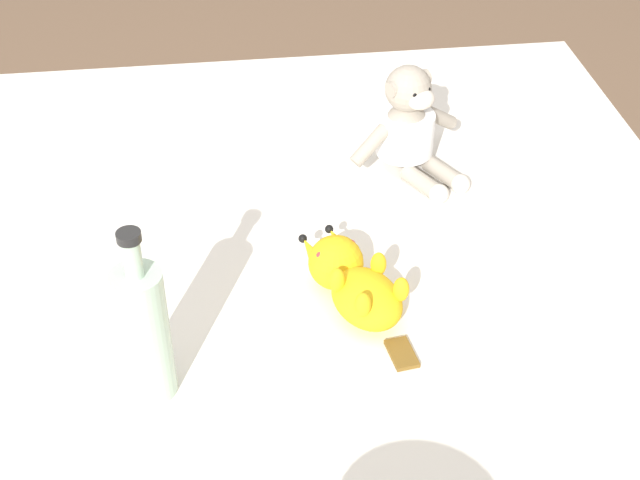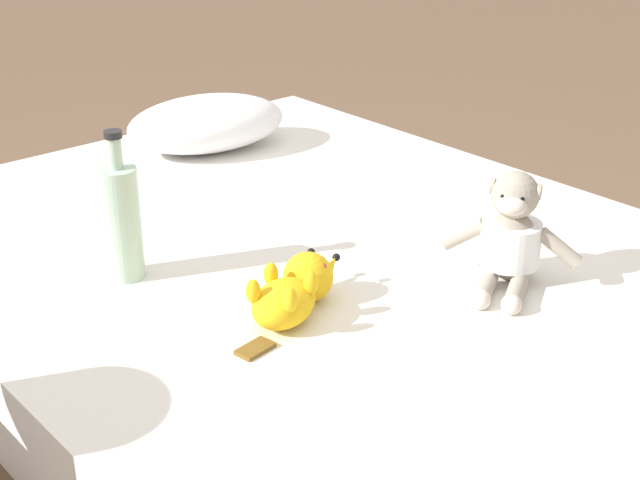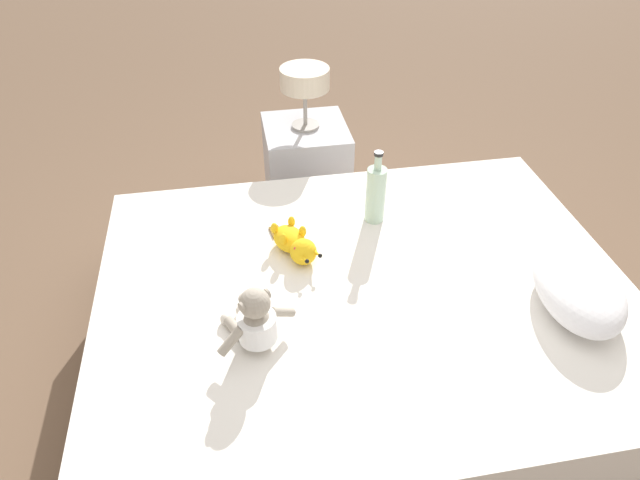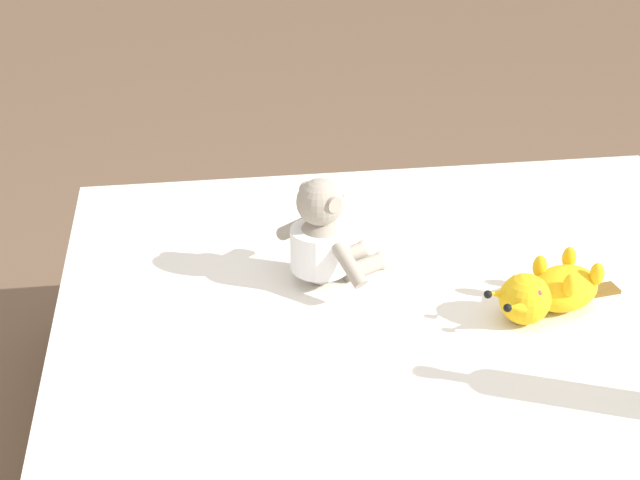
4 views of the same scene
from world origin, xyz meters
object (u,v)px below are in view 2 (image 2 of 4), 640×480
at_px(pillow, 207,123).
at_px(plush_yellow_creature, 294,291).
at_px(bed, 306,330).
at_px(plush_monkey, 511,238).
at_px(glass_bottle, 121,220).

bearing_deg(pillow, plush_yellow_creature, -115.18).
xyz_separation_m(bed, plush_monkey, (0.20, -0.40, 0.32)).
bearing_deg(plush_yellow_creature, glass_bottle, 115.01).
relative_size(bed, pillow, 3.82).
height_order(plush_yellow_creature, glass_bottle, glass_bottle).
bearing_deg(plush_yellow_creature, pillow, 64.82).
bearing_deg(plush_yellow_creature, plush_monkey, -23.66).
relative_size(bed, glass_bottle, 6.20).
relative_size(bed, plush_monkey, 7.38).
distance_m(bed, plush_yellow_creature, 0.41).
xyz_separation_m(bed, glass_bottle, (-0.38, 0.13, 0.35)).
bearing_deg(plush_monkey, glass_bottle, 137.42).
bearing_deg(plush_yellow_creature, bed, 45.72).
xyz_separation_m(bed, plush_yellow_creature, (-0.22, -0.22, 0.27)).
relative_size(plush_yellow_creature, glass_bottle, 1.01).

